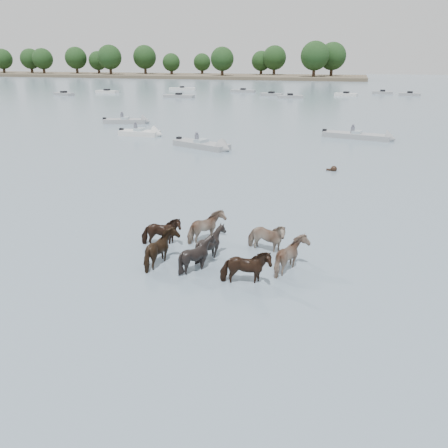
# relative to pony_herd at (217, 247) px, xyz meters

# --- Properties ---
(ground) EXTENTS (400.00, 400.00, 0.00)m
(ground) POSITION_rel_pony_herd_xyz_m (-1.54, -1.07, -0.52)
(ground) COLOR slate
(ground) RESTS_ON ground
(shoreline) EXTENTS (160.00, 30.00, 1.00)m
(shoreline) POSITION_rel_pony_herd_xyz_m (-71.54, 148.93, -0.02)
(shoreline) COLOR #4C4233
(shoreline) RESTS_ON ground
(pony_herd) EXTENTS (7.12, 4.71, 1.51)m
(pony_herd) POSITION_rel_pony_herd_xyz_m (0.00, 0.00, 0.00)
(pony_herd) COLOR black
(pony_herd) RESTS_ON ground
(swimming_pony) EXTENTS (0.72, 0.44, 0.44)m
(swimming_pony) POSITION_rel_pony_herd_xyz_m (3.61, 15.81, -0.42)
(swimming_pony) COLOR black
(swimming_pony) RESTS_ON ground
(motorboat_a) EXTENTS (4.53, 1.65, 1.92)m
(motorboat_a) POSITION_rel_pony_herd_xyz_m (-14.75, 25.50, -0.29)
(motorboat_a) COLOR silver
(motorboat_a) RESTS_ON ground
(motorboat_b) EXTENTS (5.88, 3.71, 1.92)m
(motorboat_b) POSITION_rel_pony_herd_xyz_m (-6.91, 20.88, -0.30)
(motorboat_b) COLOR gray
(motorboat_b) RESTS_ON ground
(motorboat_c) EXTENTS (6.93, 3.11, 1.92)m
(motorboat_c) POSITION_rel_pony_herd_xyz_m (5.95, 29.37, -0.30)
(motorboat_c) COLOR gray
(motorboat_c) RESTS_ON ground
(motorboat_f) EXTENTS (5.61, 2.76, 1.92)m
(motorboat_f) POSITION_rel_pony_herd_xyz_m (-20.08, 33.13, -0.30)
(motorboat_f) COLOR gray
(motorboat_f) RESTS_ON ground
(distant_flotilla) EXTENTS (104.26, 27.35, 0.93)m
(distant_flotilla) POSITION_rel_pony_herd_xyz_m (-2.19, 75.84, -0.26)
(distant_flotilla) COLOR gray
(distant_flotilla) RESTS_ON ground
(treeline) EXTENTS (144.13, 21.98, 12.04)m
(treeline) POSITION_rel_pony_herd_xyz_m (-67.31, 147.61, 6.03)
(treeline) COLOR #382619
(treeline) RESTS_ON ground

